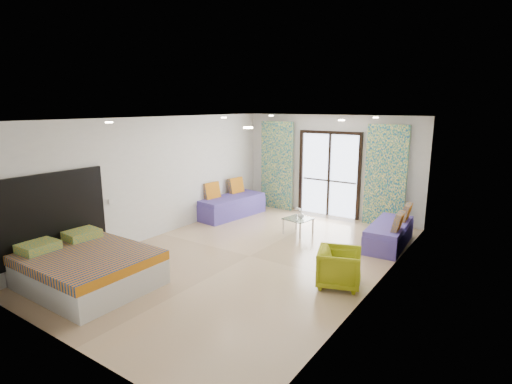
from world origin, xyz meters
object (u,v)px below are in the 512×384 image
Objects in this scene: bed at (87,268)px; daybed_right at (390,233)px; daybed_left at (231,205)px; armchair at (339,266)px; coffee_table at (298,220)px.

daybed_right is at bearing 53.04° from bed.
armchair is (4.11, -2.38, 0.05)m from daybed_left.
bed is 2.96× the size of armchair.
bed is at bearing 104.95° from armchair.
daybed_left is at bearing 97.73° from bed.
daybed_right reaches higher than coffee_table.
bed is 5.98m from daybed_right.
coffee_table is at bearing -1.25° from daybed_left.
daybed_right is 2.45m from armchair.
daybed_right is 2.77× the size of coffee_table.
daybed_left is 2.26m from coffee_table.
armchair is (1.87, -2.05, 0.02)m from coffee_table.
coffee_table is (1.60, 4.38, 0.03)m from bed.
coffee_table is 2.78m from armchair.
daybed_right is 2.04m from coffee_table.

